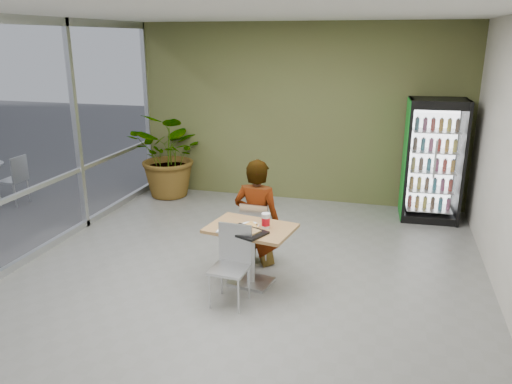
% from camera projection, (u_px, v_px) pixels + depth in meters
% --- Properties ---
extents(ground, '(7.00, 7.00, 0.00)m').
position_uv_depth(ground, '(243.00, 281.00, 6.26)').
color(ground, gray).
rests_on(ground, ground).
extents(room_envelope, '(6.00, 7.00, 3.20)m').
position_uv_depth(room_envelope, '(242.00, 157.00, 5.78)').
color(room_envelope, silver).
rests_on(room_envelope, ground).
extents(storefront_frame, '(0.10, 7.00, 3.20)m').
position_uv_depth(storefront_frame, '(23.00, 143.00, 6.54)').
color(storefront_frame, silver).
rests_on(storefront_frame, ground).
extents(dining_table, '(1.10, 0.86, 0.75)m').
position_uv_depth(dining_table, '(251.00, 243.00, 6.04)').
color(dining_table, '#AE844A').
rests_on(dining_table, ground).
extents(chair_far, '(0.40, 0.41, 0.86)m').
position_uv_depth(chair_far, '(256.00, 228.00, 6.61)').
color(chair_far, silver).
rests_on(chair_far, ground).
extents(chair_near, '(0.43, 0.43, 0.91)m').
position_uv_depth(chair_near, '(232.00, 258.00, 5.66)').
color(chair_near, silver).
rests_on(chair_near, ground).
extents(seated_woman, '(0.67, 0.45, 1.74)m').
position_uv_depth(seated_woman, '(257.00, 223.00, 6.62)').
color(seated_woman, black).
rests_on(seated_woman, ground).
extents(pizza_plate, '(0.28, 0.22, 0.03)m').
position_uv_depth(pizza_plate, '(250.00, 224.00, 6.01)').
color(pizza_plate, white).
rests_on(pizza_plate, dining_table).
extents(soda_cup, '(0.10, 0.10, 0.18)m').
position_uv_depth(soda_cup, '(266.00, 221.00, 5.92)').
color(soda_cup, white).
rests_on(soda_cup, dining_table).
extents(napkin_stack, '(0.15, 0.15, 0.02)m').
position_uv_depth(napkin_stack, '(224.00, 231.00, 5.83)').
color(napkin_stack, white).
rests_on(napkin_stack, dining_table).
extents(cafeteria_tray, '(0.56, 0.49, 0.03)m').
position_uv_depth(cafeteria_tray, '(245.00, 232.00, 5.78)').
color(cafeteria_tray, black).
rests_on(cafeteria_tray, dining_table).
extents(beverage_fridge, '(0.95, 0.74, 2.00)m').
position_uv_depth(beverage_fridge, '(433.00, 160.00, 8.15)').
color(beverage_fridge, black).
rests_on(beverage_fridge, ground).
extents(potted_plant, '(1.74, 1.60, 1.63)m').
position_uv_depth(potted_plant, '(171.00, 155.00, 9.39)').
color(potted_plant, '#2A692B').
rests_on(potted_plant, ground).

